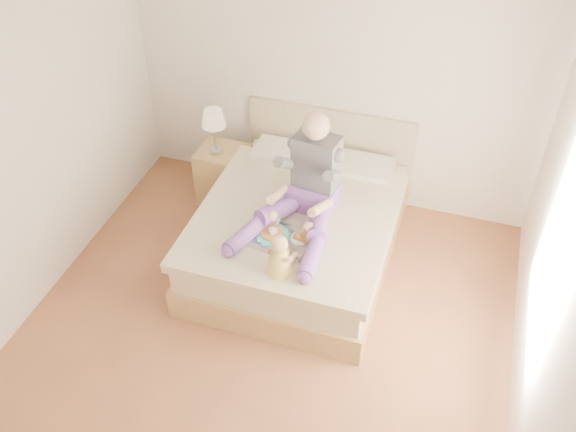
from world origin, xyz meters
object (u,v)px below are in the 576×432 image
(tray, at_px, (283,237))
(baby, at_px, (280,257))
(bed, at_px, (301,226))
(adult, at_px, (306,189))
(nightstand, at_px, (224,175))

(tray, distance_m, baby, 0.37)
(tray, relative_size, baby, 1.47)
(bed, height_order, adult, adult)
(adult, distance_m, tray, 0.47)
(tray, bearing_deg, bed, 97.37)
(nightstand, xyz_separation_m, tray, (1.00, -1.08, 0.34))
(tray, bearing_deg, adult, 85.54)
(bed, xyz_separation_m, nightstand, (-1.00, 0.55, -0.02))
(bed, height_order, tray, bed)
(adult, bearing_deg, tray, -94.18)
(bed, relative_size, nightstand, 3.67)
(bed, distance_m, nightstand, 1.14)
(bed, xyz_separation_m, tray, (-0.00, -0.53, 0.32))
(nightstand, distance_m, adult, 1.42)
(adult, bearing_deg, nightstand, 155.12)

